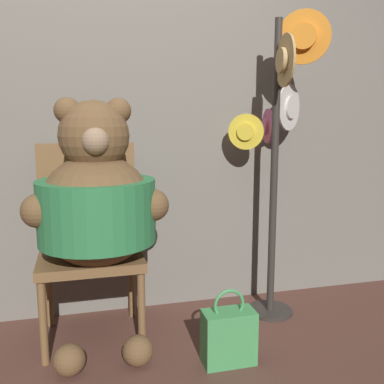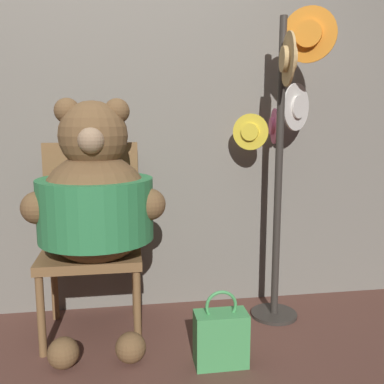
# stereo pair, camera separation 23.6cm
# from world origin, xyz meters

# --- Properties ---
(ground_plane) EXTENTS (14.00, 14.00, 0.00)m
(ground_plane) POSITION_xyz_m (0.00, 0.00, 0.00)
(ground_plane) COLOR brown
(wall_back) EXTENTS (8.00, 0.10, 2.38)m
(wall_back) POSITION_xyz_m (0.00, 0.66, 1.19)
(wall_back) COLOR slate
(wall_back) RESTS_ON ground_plane
(chair) EXTENTS (0.54, 0.48, 1.06)m
(chair) POSITION_xyz_m (-0.10, 0.38, 0.56)
(chair) COLOR brown
(chair) RESTS_ON ground_plane
(teddy_bear) EXTENTS (0.72, 0.64, 1.30)m
(teddy_bear) POSITION_xyz_m (-0.06, 0.21, 0.77)
(teddy_bear) COLOR brown
(teddy_bear) RESTS_ON ground_plane
(hat_display_rack) EXTENTS (0.49, 0.53, 1.79)m
(hat_display_rack) POSITION_xyz_m (1.01, 0.33, 1.12)
(hat_display_rack) COLOR #332D28
(hat_display_rack) RESTS_ON ground_plane
(handbag_on_ground) EXTENTS (0.26, 0.13, 0.38)m
(handbag_on_ground) POSITION_xyz_m (0.54, -0.14, 0.14)
(handbag_on_ground) COLOR #479E56
(handbag_on_ground) RESTS_ON ground_plane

